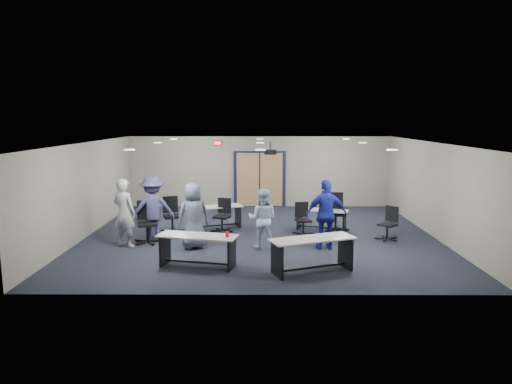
{
  "coord_description": "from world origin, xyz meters",
  "views": [
    {
      "loc": [
        -0.05,
        -12.9,
        3.38
      ],
      "look_at": [
        -0.11,
        -0.3,
        1.34
      ],
      "focal_mm": 32.0,
      "sensor_mm": 36.0,
      "label": 1
    }
  ],
  "objects_px": {
    "person_navy": "(326,215)",
    "chair_loose_right": "(387,223)",
    "chair_back_d": "(336,212)",
    "chair_back_c": "(303,219)",
    "chair_loose_left": "(147,222)",
    "chair_back_b": "(222,215)",
    "person_back": "(153,209)",
    "person_lightblue": "(263,219)",
    "person_gray": "(124,213)",
    "person_plaid": "(194,216)",
    "table_front_right": "(312,249)",
    "table_front_left": "(198,245)",
    "table_back_right": "(321,216)",
    "table_back_left": "(214,213)",
    "chair_back_a": "(172,215)"
  },
  "relations": [
    {
      "from": "chair_back_c",
      "to": "person_back",
      "type": "bearing_deg",
      "value": 177.95
    },
    {
      "from": "table_back_left",
      "to": "person_back",
      "type": "distance_m",
      "value": 2.16
    },
    {
      "from": "chair_back_b",
      "to": "person_plaid",
      "type": "height_order",
      "value": "person_plaid"
    },
    {
      "from": "chair_loose_right",
      "to": "table_front_left",
      "type": "bearing_deg",
      "value": -105.62
    },
    {
      "from": "table_front_left",
      "to": "chair_back_b",
      "type": "bearing_deg",
      "value": 97.58
    },
    {
      "from": "person_plaid",
      "to": "table_back_right",
      "type": "bearing_deg",
      "value": -173.78
    },
    {
      "from": "chair_back_b",
      "to": "chair_back_c",
      "type": "xyz_separation_m",
      "value": [
        2.41,
        -0.38,
        -0.02
      ]
    },
    {
      "from": "table_back_left",
      "to": "person_lightblue",
      "type": "distance_m",
      "value": 2.64
    },
    {
      "from": "chair_back_a",
      "to": "table_front_left",
      "type": "bearing_deg",
      "value": -90.6
    },
    {
      "from": "person_back",
      "to": "table_front_right",
      "type": "bearing_deg",
      "value": 130.94
    },
    {
      "from": "chair_back_b",
      "to": "person_plaid",
      "type": "xyz_separation_m",
      "value": [
        -0.6,
        -1.76,
        0.37
      ]
    },
    {
      "from": "table_front_right",
      "to": "person_back",
      "type": "bearing_deg",
      "value": 126.89
    },
    {
      "from": "person_navy",
      "to": "person_back",
      "type": "xyz_separation_m",
      "value": [
        -4.68,
        0.78,
        0.0
      ]
    },
    {
      "from": "table_front_left",
      "to": "person_gray",
      "type": "distance_m",
      "value": 2.76
    },
    {
      "from": "chair_loose_left",
      "to": "person_back",
      "type": "distance_m",
      "value": 0.42
    },
    {
      "from": "table_front_right",
      "to": "person_navy",
      "type": "xyz_separation_m",
      "value": [
        0.57,
        1.82,
        0.39
      ]
    },
    {
      "from": "chair_back_b",
      "to": "table_front_right",
      "type": "bearing_deg",
      "value": -38.88
    },
    {
      "from": "person_lightblue",
      "to": "chair_back_d",
      "type": "bearing_deg",
      "value": -129.41
    },
    {
      "from": "chair_back_a",
      "to": "person_back",
      "type": "bearing_deg",
      "value": -130.83
    },
    {
      "from": "chair_loose_left",
      "to": "person_lightblue",
      "type": "distance_m",
      "value": 3.2
    },
    {
      "from": "table_front_left",
      "to": "table_back_right",
      "type": "relative_size",
      "value": 1.16
    },
    {
      "from": "chair_back_c",
      "to": "person_plaid",
      "type": "xyz_separation_m",
      "value": [
        -3.0,
        -1.38,
        0.4
      ]
    },
    {
      "from": "chair_back_c",
      "to": "chair_loose_left",
      "type": "relative_size",
      "value": 0.83
    },
    {
      "from": "chair_back_b",
      "to": "person_navy",
      "type": "xyz_separation_m",
      "value": [
        2.85,
        -1.82,
        0.42
      ]
    },
    {
      "from": "chair_loose_right",
      "to": "person_gray",
      "type": "bearing_deg",
      "value": -125.31
    },
    {
      "from": "table_front_left",
      "to": "person_navy",
      "type": "xyz_separation_m",
      "value": [
        3.15,
        1.46,
        0.41
      ]
    },
    {
      "from": "chair_back_b",
      "to": "chair_back_d",
      "type": "bearing_deg",
      "value": 21.07
    },
    {
      "from": "person_plaid",
      "to": "person_back",
      "type": "relative_size",
      "value": 0.95
    },
    {
      "from": "person_navy",
      "to": "table_front_right",
      "type": "bearing_deg",
      "value": 68.7
    },
    {
      "from": "chair_loose_right",
      "to": "chair_back_d",
      "type": "bearing_deg",
      "value": -170.37
    },
    {
      "from": "table_front_left",
      "to": "chair_back_d",
      "type": "relative_size",
      "value": 1.67
    },
    {
      "from": "chair_loose_left",
      "to": "table_front_left",
      "type": "bearing_deg",
      "value": -68.35
    },
    {
      "from": "person_lightblue",
      "to": "table_back_right",
      "type": "bearing_deg",
      "value": -122.05
    },
    {
      "from": "person_gray",
      "to": "table_back_left",
      "type": "bearing_deg",
      "value": -114.02
    },
    {
      "from": "person_lightblue",
      "to": "person_back",
      "type": "bearing_deg",
      "value": -3.38
    },
    {
      "from": "chair_loose_left",
      "to": "person_plaid",
      "type": "bearing_deg",
      "value": -37.99
    },
    {
      "from": "person_navy",
      "to": "chair_loose_right",
      "type": "bearing_deg",
      "value": -158.29
    },
    {
      "from": "chair_loose_right",
      "to": "person_lightblue",
      "type": "distance_m",
      "value": 3.62
    },
    {
      "from": "person_gray",
      "to": "person_lightblue",
      "type": "bearing_deg",
      "value": -159.14
    },
    {
      "from": "chair_loose_right",
      "to": "person_gray",
      "type": "xyz_separation_m",
      "value": [
        -7.16,
        -0.69,
        0.44
      ]
    },
    {
      "from": "table_back_right",
      "to": "chair_loose_left",
      "type": "xyz_separation_m",
      "value": [
        -4.96,
        -1.48,
        0.13
      ]
    },
    {
      "from": "chair_back_c",
      "to": "person_back",
      "type": "relative_size",
      "value": 0.52
    },
    {
      "from": "chair_loose_left",
      "to": "person_back",
      "type": "xyz_separation_m",
      "value": [
        0.12,
        0.22,
        0.34
      ]
    },
    {
      "from": "chair_back_a",
      "to": "person_plaid",
      "type": "xyz_separation_m",
      "value": [
        0.89,
        -1.67,
        0.34
      ]
    },
    {
      "from": "table_front_right",
      "to": "table_back_right",
      "type": "xyz_separation_m",
      "value": [
        0.73,
        3.86,
        -0.09
      ]
    },
    {
      "from": "table_back_left",
      "to": "person_gray",
      "type": "xyz_separation_m",
      "value": [
        -2.18,
        -2.0,
        0.44
      ]
    },
    {
      "from": "table_front_right",
      "to": "chair_back_b",
      "type": "distance_m",
      "value": 4.3
    },
    {
      "from": "person_plaid",
      "to": "table_front_right",
      "type": "bearing_deg",
      "value": 124.42
    },
    {
      "from": "chair_back_b",
      "to": "person_back",
      "type": "xyz_separation_m",
      "value": [
        -1.83,
        -1.04,
        0.42
      ]
    },
    {
      "from": "table_back_left",
      "to": "chair_back_c",
      "type": "distance_m",
      "value": 2.78
    }
  ]
}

